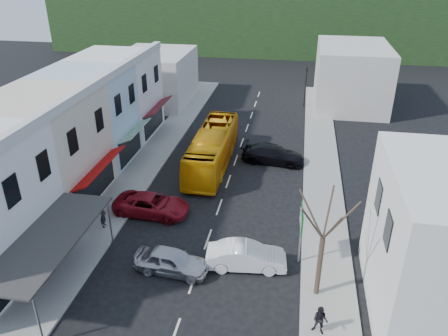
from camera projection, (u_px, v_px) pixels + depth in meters
The scene contains 17 objects.
ground at pixel (208, 239), 28.30m from camera, with size 120.00×120.00×0.00m, color black.
sidewalk_left at pixel (148, 163), 38.23m from camera, with size 3.00×52.00×0.15m, color gray.
sidewalk_right at pixel (322, 177), 35.90m from camera, with size 3.00×52.00×0.15m, color gray.
shopfront_row at pixel (58, 140), 32.84m from camera, with size 8.25×30.00×8.00m.
distant_block_left at pixel (156, 77), 52.56m from camera, with size 8.00×10.00×6.00m, color #B7B2A8.
distant_block_right at pixel (351, 75), 51.41m from camera, with size 8.00×12.00×7.00m, color #B7B2A8.
hillside at pixel (270, 8), 82.76m from camera, with size 80.00×26.00×14.00m.
bus at pixel (213, 149), 37.30m from camera, with size 2.50×11.60×3.10m, color orange.
car_silver at pixel (172, 262), 25.18m from camera, with size 1.80×4.40×1.40m, color #BBBBC0.
car_white at pixel (246, 257), 25.53m from camera, with size 1.80×4.40×1.40m, color white.
car_red at pixel (152, 205), 30.71m from camera, with size 1.90×4.60×1.40m, color maroon.
car_black_near at pixel (273, 155), 38.18m from camera, with size 1.84×4.50×1.40m, color black.
pedestrian_left at pixel (103, 215), 28.98m from camera, with size 0.60×0.40×1.70m, color black.
pedestrian_right at pixel (320, 319), 20.86m from camera, with size 0.70×0.44×1.70m, color black.
direction_sign at pixel (300, 236), 25.30m from camera, with size 0.29×1.76×3.89m, color #0F5E1C, non-canonical shape.
street_tree at pixel (323, 238), 22.08m from camera, with size 2.74×2.74×7.47m, color #35281E, non-canonical shape.
traffic_signal at pixel (305, 87), 51.08m from camera, with size 0.62×1.01×4.75m, color black, non-canonical shape.
Camera 1 is at (5.05, -22.67, 16.85)m, focal length 35.00 mm.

